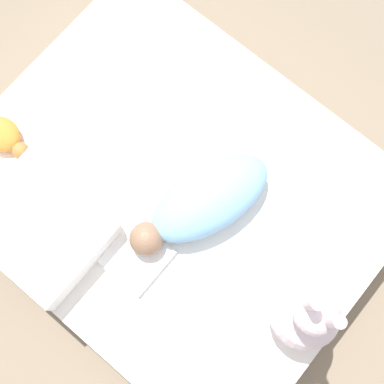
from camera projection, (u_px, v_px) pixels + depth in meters
ground_plane at (177, 203)px, 1.89m from camera, size 12.00×12.00×0.00m
bed_mattress at (176, 196)px, 1.78m from camera, size 1.29×1.05×0.22m
burp_cloth at (135, 256)px, 1.62m from camera, size 0.18×0.18×0.02m
swaddled_baby at (204, 201)px, 1.60m from camera, size 0.31×0.49×0.14m
pillow at (42, 229)px, 1.60m from camera, size 0.37×0.32×0.11m
bunny_plush at (306, 314)px, 1.47m from camera, size 0.20×0.20×0.38m
turtle_plush at (4, 136)px, 1.69m from camera, size 0.17×0.11×0.07m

